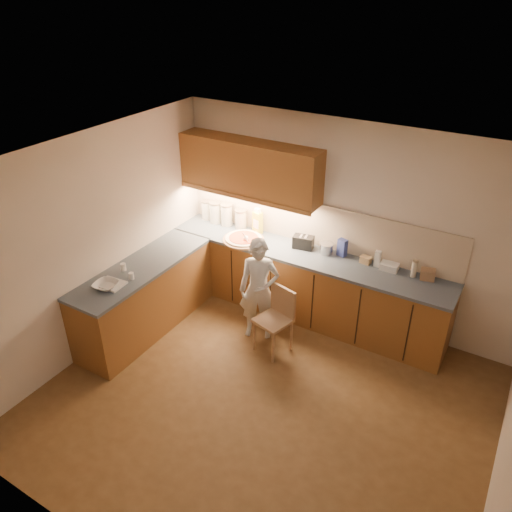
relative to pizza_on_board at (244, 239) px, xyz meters
name	(u,v)px	position (x,y,z in m)	size (l,w,h in m)	color
room	(264,270)	(1.23, -1.59, 0.73)	(4.54, 4.50, 2.62)	brown
l_counter	(250,288)	(0.30, -0.34, -0.48)	(3.77, 2.62, 0.92)	brown
backsplash	(316,224)	(0.85, 0.40, 0.27)	(3.75, 0.02, 0.58)	beige
upper_cabinets	(249,168)	(-0.05, 0.23, 0.90)	(1.95, 0.36, 0.73)	brown
pizza_on_board	(244,239)	(0.00, 0.00, 0.00)	(0.55, 0.55, 0.22)	tan
child	(259,289)	(0.58, -0.58, -0.27)	(0.49, 0.32, 1.34)	silver
wooden_chair	(277,315)	(0.90, -0.70, -0.46)	(0.46, 0.46, 0.83)	tan
mixing_bowl	(106,285)	(-0.72, -1.76, 0.01)	(0.27, 0.27, 0.07)	silver
canister_a	(206,210)	(-0.82, 0.30, 0.12)	(0.14, 0.14, 0.28)	white
canister_b	(215,212)	(-0.64, 0.28, 0.13)	(0.18, 0.18, 0.31)	silver
canister_c	(227,215)	(-0.46, 0.29, 0.13)	(0.17, 0.17, 0.32)	silver
canister_d	(241,219)	(-0.24, 0.31, 0.11)	(0.17, 0.17, 0.27)	beige
oil_jug	(258,222)	(0.05, 0.29, 0.14)	(0.14, 0.12, 0.37)	gold
toaster	(303,242)	(0.77, 0.23, 0.06)	(0.28, 0.19, 0.17)	black
steel_pot	(326,248)	(1.08, 0.25, 0.04)	(0.18, 0.18, 0.14)	#B2B2B7
blue_box	(342,248)	(1.27, 0.30, 0.09)	(0.11, 0.08, 0.22)	#314095
card_box_a	(366,260)	(1.59, 0.27, 0.02)	(0.12, 0.09, 0.09)	tan
white_bottle	(377,259)	(1.74, 0.27, 0.08)	(0.07, 0.07, 0.20)	white
flat_pack	(389,267)	(1.89, 0.27, 0.02)	(0.21, 0.15, 0.08)	white
tall_jar	(414,269)	(2.18, 0.26, 0.08)	(0.07, 0.07, 0.22)	beige
card_box_b	(428,274)	(2.34, 0.29, 0.04)	(0.16, 0.12, 0.12)	#A17A56
dough_cloth	(111,284)	(-0.72, -1.69, -0.01)	(0.30, 0.24, 0.02)	silver
spice_jar_a	(123,267)	(-0.83, -1.37, 0.02)	(0.07, 0.07, 0.09)	white
spice_jar_b	(131,276)	(-0.61, -1.47, 0.02)	(0.06, 0.06, 0.08)	white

